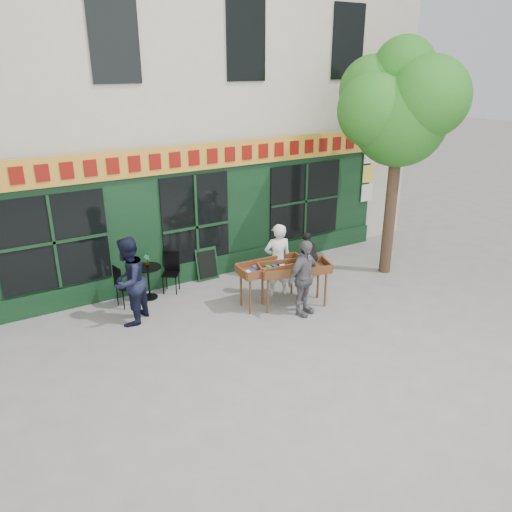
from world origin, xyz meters
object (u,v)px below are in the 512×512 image
object	(u,v)px
dog	(310,248)
man_right	(304,278)
man_left	(129,281)
bistro_table	(148,276)
woman	(278,260)
book_cart_center	(294,271)
book_cart_right	(272,269)

from	to	relation	value
dog	man_right	bearing A→B (deg)	-120.99
dog	man_left	bearing A→B (deg)	179.03
bistro_table	man_right	bearing A→B (deg)	-43.74
bistro_table	man_left	distance (m)	1.20
woman	man_left	world-z (taller)	man_left
dog	man_left	distance (m)	3.83
book_cart_center	man_right	distance (m)	0.43
book_cart_right	bistro_table	xyz separation A→B (m)	(-2.23, 1.67, -0.28)
man_right	book_cart_right	bearing A→B (deg)	94.91
book_cart_center	book_cart_right	distance (m)	0.48
dog	woman	distance (m)	0.90
man_right	man_left	world-z (taller)	man_left
book_cart_center	bistro_table	bearing A→B (deg)	158.85
man_left	book_cart_right	bearing A→B (deg)	121.05
book_cart_center	woman	distance (m)	0.65
woman	book_cart_right	xyz separation A→B (m)	(-0.36, -0.33, -0.03)
dog	woman	world-z (taller)	woman
book_cart_right	bistro_table	distance (m)	2.80
book_cart_right	man_left	size ratio (longest dim) A/B	0.84
book_cart_center	man_left	bearing A→B (deg)	178.08
man_left	bistro_table	bearing A→B (deg)	-172.13
woman	bistro_table	world-z (taller)	woman
dog	bistro_table	size ratio (longest dim) A/B	0.79
book_cart_right	man_left	distance (m)	3.03
woman	man_right	bearing A→B (deg)	103.29
book_cart_center	man_left	xyz separation A→B (m)	(-3.29, 1.09, 0.09)
man_right	book_cart_center	bearing A→B (deg)	65.15
book_cart_right	man_right	bearing A→B (deg)	-65.09
dog	woman	xyz separation A→B (m)	(-0.35, 0.70, -0.44)
book_cart_right	man_right	xyz separation A→B (m)	(0.30, -0.75, 0.00)
book_cart_right	bistro_table	size ratio (longest dim) A/B	2.01
book_cart_center	woman	xyz separation A→B (m)	(0.00, 0.65, 0.03)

